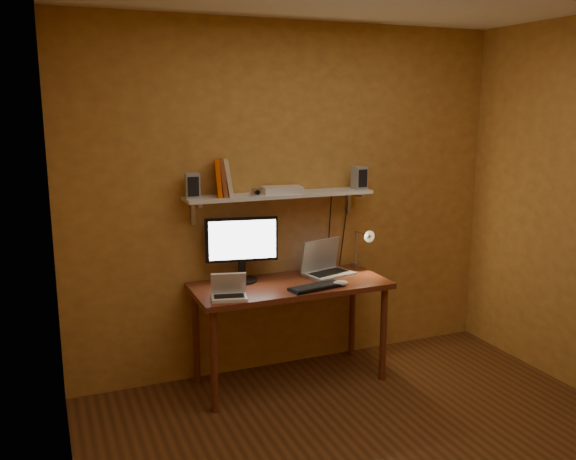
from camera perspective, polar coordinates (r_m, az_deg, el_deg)
name	(u,v)px	position (r m, az deg, el deg)	size (l,w,h in m)	color
room	(412,244)	(3.21, 11.50, -1.25)	(3.44, 3.24, 2.64)	brown
desk	(290,295)	(4.40, 0.21, -6.06)	(1.40, 0.60, 0.75)	brown
wall_shelf	(280,195)	(4.42, -0.76, 3.27)	(1.40, 0.25, 0.21)	silver
monitor	(242,246)	(4.36, -4.36, -1.48)	(0.52, 0.26, 0.47)	black
laptop	(325,265)	(4.60, 3.46, -3.29)	(0.40, 0.33, 0.26)	#919499
netbook	(229,291)	(4.05, -5.56, -5.70)	(0.26, 0.22, 0.17)	white
keyboard	(316,287)	(4.25, 2.65, -5.36)	(0.40, 0.13, 0.02)	black
mouse	(341,283)	(4.32, 4.95, -4.97)	(0.11, 0.07, 0.04)	white
desk_lamp	(363,243)	(4.71, 7.05, -1.24)	(0.09, 0.23, 0.38)	silver
speaker_left	(193,186)	(4.22, -8.92, 4.12)	(0.09, 0.09, 0.17)	#919499
speaker_right	(359,178)	(4.66, 6.68, 4.89)	(0.09, 0.09, 0.17)	#919499
books	(223,178)	(4.27, -6.07, 4.86)	(0.17, 0.18, 0.26)	#EE5003
shelf_camera	(256,192)	(4.27, -2.99, 3.56)	(0.10, 0.05, 0.06)	silver
router	(282,190)	(4.41, -0.52, 3.78)	(0.28, 0.19, 0.05)	white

